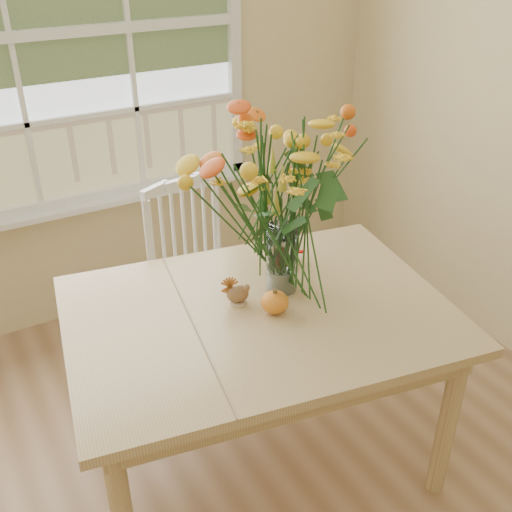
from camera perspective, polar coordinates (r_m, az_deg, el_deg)
wall_back at (r=3.11m, az=-21.83°, el=15.24°), size 4.00×0.02×2.70m
window at (r=3.04m, az=-22.36°, el=18.39°), size 2.42×0.12×1.74m
dining_table at (r=2.28m, az=0.25°, el=-7.05°), size 1.55×1.22×0.75m
windsor_chair at (r=2.94m, az=-5.71°, el=-1.02°), size 0.48×0.47×0.93m
flower_vase at (r=2.16m, az=2.63°, el=5.95°), size 0.56×0.56×0.67m
pumpkin at (r=2.19m, az=1.80°, el=-4.50°), size 0.10×0.10×0.08m
turkey_figurine at (r=2.24m, az=-1.76°, el=-3.63°), size 0.10×0.08×0.11m
dark_gourd at (r=2.50m, az=2.41°, el=0.23°), size 0.12×0.09×0.08m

